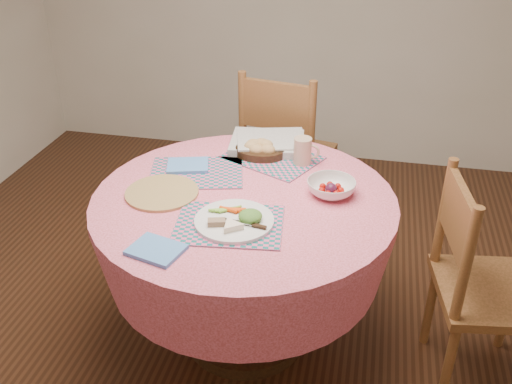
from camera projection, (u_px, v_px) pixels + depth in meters
ground at (246, 334)px, 2.68m from camera, size 4.00×4.00×0.00m
dining_table at (244, 237)px, 2.41m from camera, size 1.24×1.24×0.75m
chair_right at (479, 283)px, 2.24m from camera, size 0.48×0.49×0.94m
chair_back at (284, 152)px, 3.19m from camera, size 0.54×0.52×1.01m
placemat_front at (229, 224)px, 2.13m from camera, size 0.43×0.35×0.01m
placemat_left at (196, 172)px, 2.49m from camera, size 0.46×0.39×0.01m
placemat_back at (272, 158)px, 2.61m from camera, size 0.49×0.44×0.01m
wicker_trivet at (162, 193)px, 2.33m from camera, size 0.30×0.30×0.01m
napkin_near at (156, 250)px, 1.98m from camera, size 0.21×0.18×0.01m
napkin_far at (188, 165)px, 2.52m from camera, size 0.21×0.18×0.01m
dinner_plate at (235, 220)px, 2.12m from camera, size 0.30×0.30×0.05m
bread_bowl at (260, 149)px, 2.62m from camera, size 0.23×0.23×0.08m
latte_mug at (303, 151)px, 2.53m from camera, size 0.12×0.08×0.12m
fruit_bowl at (331, 188)px, 2.31m from camera, size 0.25×0.25×0.06m
newspaper_stack at (268, 142)px, 2.70m from camera, size 0.39×0.32×0.04m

